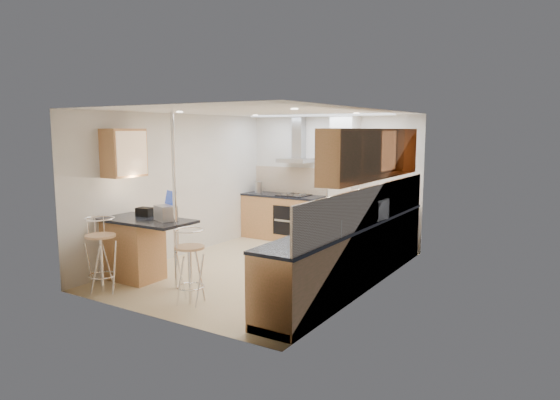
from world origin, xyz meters
The scene contains 16 objects.
ground centered at (0.00, 0.00, 0.00)m, with size 4.80×4.80×0.00m, color beige.
room_shell centered at (0.32, 0.38, 1.54)m, with size 3.64×4.84×2.51m.
right_counter centered at (1.50, 0.00, 0.46)m, with size 0.63×4.40×0.92m.
back_counter centered at (-0.95, 2.10, 0.46)m, with size 1.70×0.63×0.92m.
peninsula centered at (-1.12, -1.45, 0.48)m, with size 1.47×0.72×0.94m.
microwave centered at (1.62, 0.28, 1.07)m, with size 0.55×0.37×0.31m, color white.
laptop centered at (-0.79, -1.37, 1.05)m, with size 0.31×0.23×0.21m, color #9FA1A7.
bag centered at (-1.31, -1.27, 1.00)m, with size 0.24×0.17×0.13m, color black.
bar_stool_near centered at (-1.30, -2.10, 0.53)m, with size 0.43×0.43×1.05m, color tan, non-canonical shape.
bar_stool_end centered at (0.05, -1.80, 0.49)m, with size 0.40×0.40×0.98m, color tan, non-canonical shape.
jar_a centered at (1.55, 0.38, 1.00)m, with size 0.12×0.12×0.16m, color beige.
jar_b centered at (1.63, 1.19, 1.00)m, with size 0.11×0.11×0.16m, color beige.
jar_c centered at (1.43, -0.39, 1.02)m, with size 0.14×0.14×0.19m, color #C1B69B.
jar_d centered at (1.67, -0.58, 0.99)m, with size 0.10×0.10×0.14m, color white.
bread_bin centered at (1.61, -0.86, 1.03)m, with size 0.33×0.42×0.22m, color beige.
kettle centered at (-1.57, 2.12, 1.03)m, with size 0.16×0.16×0.23m, color #A5A7AA.
Camera 1 is at (4.30, -6.45, 2.22)m, focal length 32.00 mm.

